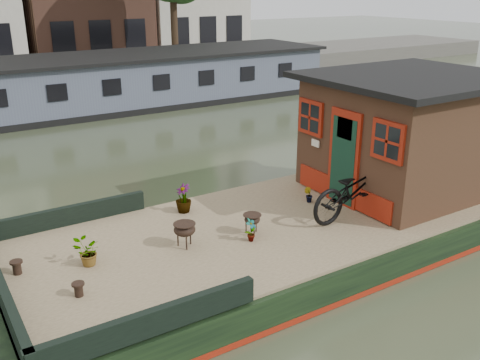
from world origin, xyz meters
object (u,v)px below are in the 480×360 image
bicycle (355,189)px  brazier_front (252,224)px  potted_plant_a (251,230)px  cabin (408,132)px  brazier_rear (185,235)px

bicycle → brazier_front: size_ratio=5.64×
brazier_front → potted_plant_a: bearing=-127.5°
cabin → brazier_rear: bearing=180.0°
bicycle → brazier_rear: size_ratio=4.90×
potted_plant_a → brazier_rear: (-1.04, 0.42, 0.00)m
cabin → brazier_rear: size_ratio=9.47×
brazier_front → brazier_rear: brazier_rear is taller
brazier_rear → cabin: bearing=-0.0°
potted_plant_a → brazier_front: (0.18, 0.23, -0.02)m
bicycle → brazier_rear: bicycle is taller
cabin → potted_plant_a: cabin is taller
bicycle → potted_plant_a: 2.24m
cabin → brazier_rear: (-5.24, 0.00, -1.02)m
brazier_front → brazier_rear: (-1.21, 0.19, 0.03)m
potted_plant_a → brazier_rear: 1.12m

